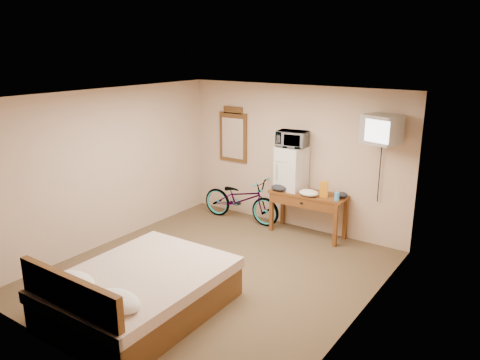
# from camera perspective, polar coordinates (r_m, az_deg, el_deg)

# --- Properties ---
(room) EXTENTS (4.60, 4.64, 2.50)m
(room) POSITION_cam_1_polar(r_m,az_deg,el_deg) (6.34, -3.39, -1.13)
(room) COLOR brown
(room) RESTS_ON ground
(desk) EXTENTS (1.32, 0.56, 0.75)m
(desk) POSITION_cam_1_polar(r_m,az_deg,el_deg) (7.93, 8.19, -2.48)
(desk) COLOR brown
(desk) RESTS_ON floor
(mini_fridge) EXTENTS (0.48, 0.47, 0.74)m
(mini_fridge) POSITION_cam_1_polar(r_m,az_deg,el_deg) (8.00, 6.28, 1.45)
(mini_fridge) COLOR silver
(mini_fridge) RESTS_ON desk
(microwave) EXTENTS (0.53, 0.40, 0.27)m
(microwave) POSITION_cam_1_polar(r_m,az_deg,el_deg) (7.89, 6.39, 4.99)
(microwave) COLOR silver
(microwave) RESTS_ON mini_fridge
(snack_bag) EXTENTS (0.15, 0.11, 0.26)m
(snack_bag) POSITION_cam_1_polar(r_m,az_deg,el_deg) (7.71, 10.20, -1.10)
(snack_bag) COLOR orange
(snack_bag) RESTS_ON desk
(blue_cup) EXTENTS (0.08, 0.08, 0.13)m
(blue_cup) POSITION_cam_1_polar(r_m,az_deg,el_deg) (7.59, 11.73, -1.98)
(blue_cup) COLOR #46A1F0
(blue_cup) RESTS_ON desk
(cloth_cream) EXTENTS (0.33, 0.26, 0.10)m
(cloth_cream) POSITION_cam_1_polar(r_m,az_deg,el_deg) (7.74, 8.38, -1.56)
(cloth_cream) COLOR white
(cloth_cream) RESTS_ON desk
(cloth_dark_a) EXTENTS (0.29, 0.22, 0.11)m
(cloth_dark_a) POSITION_cam_1_polar(r_m,az_deg,el_deg) (7.96, 4.81, -0.95)
(cloth_dark_a) COLOR black
(cloth_dark_a) RESTS_ON desk
(cloth_dark_b) EXTENTS (0.21, 0.17, 0.10)m
(cloth_dark_b) POSITION_cam_1_polar(r_m,az_deg,el_deg) (7.75, 12.28, -1.78)
(cloth_dark_b) COLOR black
(cloth_dark_b) RESTS_ON desk
(crt_television) EXTENTS (0.59, 0.64, 0.43)m
(crt_television) POSITION_cam_1_polar(r_m,az_deg,el_deg) (7.21, 16.90, 5.93)
(crt_television) COLOR black
(crt_television) RESTS_ON room
(wall_mirror) EXTENTS (0.61, 0.04, 1.03)m
(wall_mirror) POSITION_cam_1_polar(r_m,az_deg,el_deg) (8.80, -0.84, 5.48)
(wall_mirror) COLOR brown
(wall_mirror) RESTS_ON room
(bicycle) EXTENTS (1.60, 0.63, 0.83)m
(bicycle) POSITION_cam_1_polar(r_m,az_deg,el_deg) (8.59, 0.12, -2.34)
(bicycle) COLOR black
(bicycle) RESTS_ON floor
(bed) EXTENTS (1.64, 2.14, 0.90)m
(bed) POSITION_cam_1_polar(r_m,az_deg,el_deg) (5.85, -12.49, -13.25)
(bed) COLOR brown
(bed) RESTS_ON floor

